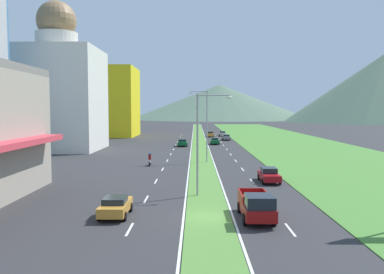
# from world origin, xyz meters

# --- Properties ---
(ground_plane) EXTENTS (600.00, 600.00, 0.00)m
(ground_plane) POSITION_xyz_m (0.00, 0.00, 0.00)
(ground_plane) COLOR #2D2D30
(grass_median) EXTENTS (3.20, 240.00, 0.06)m
(grass_median) POSITION_xyz_m (0.00, 60.00, 0.03)
(grass_median) COLOR #518438
(grass_median) RESTS_ON ground_plane
(grass_verge_right) EXTENTS (24.00, 240.00, 0.06)m
(grass_verge_right) POSITION_xyz_m (20.60, 60.00, 0.03)
(grass_verge_right) COLOR #477F33
(grass_verge_right) RESTS_ON ground_plane
(lane_dash_left_2) EXTENTS (0.16, 2.80, 0.01)m
(lane_dash_left_2) POSITION_xyz_m (-5.10, -2.79, 0.01)
(lane_dash_left_2) COLOR silver
(lane_dash_left_2) RESTS_ON ground_plane
(lane_dash_left_3) EXTENTS (0.16, 2.80, 0.01)m
(lane_dash_left_3) POSITION_xyz_m (-5.10, 5.81, 0.01)
(lane_dash_left_3) COLOR silver
(lane_dash_left_3) RESTS_ON ground_plane
(lane_dash_left_4) EXTENTS (0.16, 2.80, 0.01)m
(lane_dash_left_4) POSITION_xyz_m (-5.10, 14.42, 0.01)
(lane_dash_left_4) COLOR silver
(lane_dash_left_4) RESTS_ON ground_plane
(lane_dash_left_5) EXTENTS (0.16, 2.80, 0.01)m
(lane_dash_left_5) POSITION_xyz_m (-5.10, 23.02, 0.01)
(lane_dash_left_5) COLOR silver
(lane_dash_left_5) RESTS_ON ground_plane
(lane_dash_left_6) EXTENTS (0.16, 2.80, 0.01)m
(lane_dash_left_6) POSITION_xyz_m (-5.10, 31.63, 0.01)
(lane_dash_left_6) COLOR silver
(lane_dash_left_6) RESTS_ON ground_plane
(lane_dash_left_7) EXTENTS (0.16, 2.80, 0.01)m
(lane_dash_left_7) POSITION_xyz_m (-5.10, 40.23, 0.01)
(lane_dash_left_7) COLOR silver
(lane_dash_left_7) RESTS_ON ground_plane
(lane_dash_left_8) EXTENTS (0.16, 2.80, 0.01)m
(lane_dash_left_8) POSITION_xyz_m (-5.10, 48.84, 0.01)
(lane_dash_left_8) COLOR silver
(lane_dash_left_8) RESTS_ON ground_plane
(lane_dash_left_9) EXTENTS (0.16, 2.80, 0.01)m
(lane_dash_left_9) POSITION_xyz_m (-5.10, 57.44, 0.01)
(lane_dash_left_9) COLOR silver
(lane_dash_left_9) RESTS_ON ground_plane
(lane_dash_left_10) EXTENTS (0.16, 2.80, 0.01)m
(lane_dash_left_10) POSITION_xyz_m (-5.10, 66.05, 0.01)
(lane_dash_left_10) COLOR silver
(lane_dash_left_10) RESTS_ON ground_plane
(lane_dash_left_11) EXTENTS (0.16, 2.80, 0.01)m
(lane_dash_left_11) POSITION_xyz_m (-5.10, 74.65, 0.01)
(lane_dash_left_11) COLOR silver
(lane_dash_left_11) RESTS_ON ground_plane
(lane_dash_left_12) EXTENTS (0.16, 2.80, 0.01)m
(lane_dash_left_12) POSITION_xyz_m (-5.10, 83.25, 0.01)
(lane_dash_left_12) COLOR silver
(lane_dash_left_12) RESTS_ON ground_plane
(lane_dash_left_13) EXTENTS (0.16, 2.80, 0.01)m
(lane_dash_left_13) POSITION_xyz_m (-5.10, 91.86, 0.01)
(lane_dash_left_13) COLOR silver
(lane_dash_left_13) RESTS_ON ground_plane
(lane_dash_right_2) EXTENTS (0.16, 2.80, 0.01)m
(lane_dash_right_2) POSITION_xyz_m (5.10, -2.79, 0.01)
(lane_dash_right_2) COLOR silver
(lane_dash_right_2) RESTS_ON ground_plane
(lane_dash_right_3) EXTENTS (0.16, 2.80, 0.01)m
(lane_dash_right_3) POSITION_xyz_m (5.10, 5.81, 0.01)
(lane_dash_right_3) COLOR silver
(lane_dash_right_3) RESTS_ON ground_plane
(lane_dash_right_4) EXTENTS (0.16, 2.80, 0.01)m
(lane_dash_right_4) POSITION_xyz_m (5.10, 14.42, 0.01)
(lane_dash_right_4) COLOR silver
(lane_dash_right_4) RESTS_ON ground_plane
(lane_dash_right_5) EXTENTS (0.16, 2.80, 0.01)m
(lane_dash_right_5) POSITION_xyz_m (5.10, 23.02, 0.01)
(lane_dash_right_5) COLOR silver
(lane_dash_right_5) RESTS_ON ground_plane
(lane_dash_right_6) EXTENTS (0.16, 2.80, 0.01)m
(lane_dash_right_6) POSITION_xyz_m (5.10, 31.63, 0.01)
(lane_dash_right_6) COLOR silver
(lane_dash_right_6) RESTS_ON ground_plane
(lane_dash_right_7) EXTENTS (0.16, 2.80, 0.01)m
(lane_dash_right_7) POSITION_xyz_m (5.10, 40.23, 0.01)
(lane_dash_right_7) COLOR silver
(lane_dash_right_7) RESTS_ON ground_plane
(lane_dash_right_8) EXTENTS (0.16, 2.80, 0.01)m
(lane_dash_right_8) POSITION_xyz_m (5.10, 48.84, 0.01)
(lane_dash_right_8) COLOR silver
(lane_dash_right_8) RESTS_ON ground_plane
(lane_dash_right_9) EXTENTS (0.16, 2.80, 0.01)m
(lane_dash_right_9) POSITION_xyz_m (5.10, 57.44, 0.01)
(lane_dash_right_9) COLOR silver
(lane_dash_right_9) RESTS_ON ground_plane
(lane_dash_right_10) EXTENTS (0.16, 2.80, 0.01)m
(lane_dash_right_10) POSITION_xyz_m (5.10, 66.05, 0.01)
(lane_dash_right_10) COLOR silver
(lane_dash_right_10) RESTS_ON ground_plane
(lane_dash_right_11) EXTENTS (0.16, 2.80, 0.01)m
(lane_dash_right_11) POSITION_xyz_m (5.10, 74.65, 0.01)
(lane_dash_right_11) COLOR silver
(lane_dash_right_11) RESTS_ON ground_plane
(lane_dash_right_12) EXTENTS (0.16, 2.80, 0.01)m
(lane_dash_right_12) POSITION_xyz_m (5.10, 83.25, 0.01)
(lane_dash_right_12) COLOR silver
(lane_dash_right_12) RESTS_ON ground_plane
(lane_dash_right_13) EXTENTS (0.16, 2.80, 0.01)m
(lane_dash_right_13) POSITION_xyz_m (5.10, 91.86, 0.01)
(lane_dash_right_13) COLOR silver
(lane_dash_right_13) RESTS_ON ground_plane
(edge_line_median_left) EXTENTS (0.16, 240.00, 0.01)m
(edge_line_median_left) POSITION_xyz_m (-1.75, 60.00, 0.01)
(edge_line_median_left) COLOR silver
(edge_line_median_left) RESTS_ON ground_plane
(edge_line_median_right) EXTENTS (0.16, 240.00, 0.01)m
(edge_line_median_right) POSITION_xyz_m (1.75, 60.00, 0.01)
(edge_line_median_right) COLOR silver
(edge_line_median_right) RESTS_ON ground_plane
(domed_building) EXTENTS (15.53, 15.53, 27.72)m
(domed_building) POSITION_xyz_m (-26.76, 47.86, 10.95)
(domed_building) COLOR silver
(domed_building) RESTS_ON ground_plane
(midrise_colored) EXTENTS (17.39, 17.39, 19.49)m
(midrise_colored) POSITION_xyz_m (-26.59, 87.10, 9.74)
(midrise_colored) COLOR yellow
(midrise_colored) RESTS_ON ground_plane
(hill_far_left) EXTENTS (124.14, 124.14, 28.25)m
(hill_far_left) POSITION_xyz_m (-110.93, 280.79, 14.13)
(hill_far_left) COLOR #516B56
(hill_far_left) RESTS_ON ground_plane
(hill_far_center) EXTENTS (142.95, 142.95, 27.36)m
(hill_far_center) POSITION_xyz_m (18.53, 294.98, 13.68)
(hill_far_center) COLOR #516B56
(hill_far_center) RESTS_ON ground_plane
(street_lamp_near) EXTENTS (3.15, 0.39, 9.00)m
(street_lamp_near) POSITION_xyz_m (-0.37, 7.23, 5.22)
(street_lamp_near) COLOR #99999E
(street_lamp_near) RESTS_ON ground_plane
(street_lamp_mid) EXTENTS (2.75, 0.44, 10.31)m
(street_lamp_mid) POSITION_xyz_m (0.47, 29.72, 5.85)
(street_lamp_mid) COLOR #99999E
(street_lamp_mid) RESTS_ON ground_plane
(car_0) EXTENTS (1.91, 4.49, 1.52)m
(car_0) POSITION_xyz_m (6.82, 14.06, 0.77)
(car_0) COLOR maroon
(car_0) RESTS_ON ground_plane
(car_1) EXTENTS (1.90, 4.22, 1.43)m
(car_1) POSITION_xyz_m (3.36, 60.06, 0.74)
(car_1) COLOR #0C5128
(car_1) RESTS_ON ground_plane
(car_2) EXTENTS (1.94, 4.55, 1.40)m
(car_2) POSITION_xyz_m (6.79, 72.14, 0.73)
(car_2) COLOR slate
(car_2) RESTS_ON ground_plane
(car_3) EXTENTS (1.93, 4.15, 1.41)m
(car_3) POSITION_xyz_m (6.86, 87.67, 0.73)
(car_3) COLOR #B2B2B7
(car_3) RESTS_ON ground_plane
(car_4) EXTENTS (1.87, 4.20, 1.53)m
(car_4) POSITION_xyz_m (3.29, 84.00, 0.77)
(car_4) COLOR #C6842D
(car_4) RESTS_ON ground_plane
(car_5) EXTENTS (2.00, 4.19, 1.50)m
(car_5) POSITION_xyz_m (-3.57, 55.27, 0.77)
(car_5) COLOR #0C5128
(car_5) RESTS_ON ground_plane
(car_6) EXTENTS (1.96, 4.19, 1.40)m
(car_6) POSITION_xyz_m (-6.62, 0.39, 0.73)
(car_6) COLOR #C6842D
(car_6) RESTS_ON ground_plane
(pickup_truck_0) EXTENTS (2.18, 5.40, 2.00)m
(pickup_truck_0) POSITION_xyz_m (3.30, -0.57, 0.98)
(pickup_truck_0) COLOR maroon
(pickup_truck_0) RESTS_ON ground_plane
(motorcycle_rider) EXTENTS (0.36, 2.00, 1.80)m
(motorcycle_rider) POSITION_xyz_m (-7.10, 26.32, 0.75)
(motorcycle_rider) COLOR black
(motorcycle_rider) RESTS_ON ground_plane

